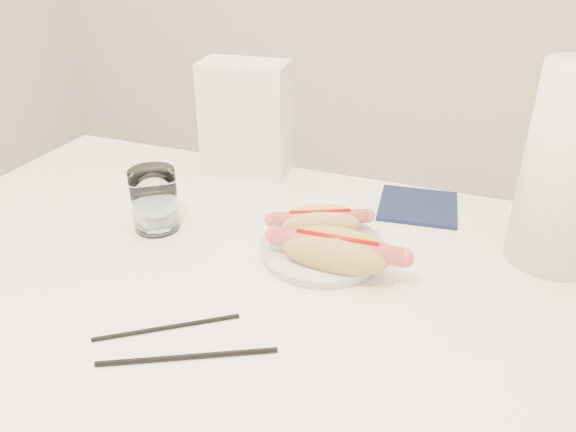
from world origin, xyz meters
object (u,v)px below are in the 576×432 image
(table, at_px, (239,306))
(napkin_box, at_px, (246,119))
(hotdog_right, at_px, (337,251))
(plate, at_px, (322,251))
(paper_towel_roll, at_px, (572,169))
(hotdog_left, at_px, (320,221))
(water_glass, at_px, (154,200))

(table, height_order, napkin_box, napkin_box)
(hotdog_right, xyz_separation_m, napkin_box, (-0.28, 0.30, 0.07))
(plate, relative_size, napkin_box, 0.83)
(napkin_box, xyz_separation_m, paper_towel_roll, (0.58, -0.14, 0.04))
(hotdog_left, bearing_deg, table, -146.70)
(table, relative_size, hotdog_left, 7.95)
(hotdog_left, xyz_separation_m, hotdog_right, (0.05, -0.08, 0.00))
(hotdog_left, xyz_separation_m, paper_towel_roll, (0.35, 0.08, 0.12))
(paper_towel_roll, bearing_deg, plate, -160.32)
(plate, xyz_separation_m, water_glass, (-0.29, -0.02, 0.05))
(table, relative_size, plate, 6.41)
(table, relative_size, water_glass, 11.31)
(water_glass, bearing_deg, plate, 3.79)
(napkin_box, bearing_deg, paper_towel_roll, -19.31)
(hotdog_left, xyz_separation_m, napkin_box, (-0.23, 0.21, 0.08))
(hotdog_right, relative_size, paper_towel_roll, 0.65)
(paper_towel_roll, bearing_deg, hotdog_left, -167.51)
(hotdog_left, height_order, paper_towel_roll, paper_towel_roll)
(plate, height_order, napkin_box, napkin_box)
(plate, bearing_deg, hotdog_left, 114.61)
(table, distance_m, hotdog_left, 0.19)
(hotdog_right, bearing_deg, water_glass, 173.80)
(table, xyz_separation_m, hotdog_left, (0.08, 0.14, 0.10))
(napkin_box, bearing_deg, hotdog_left, -49.28)
(water_glass, bearing_deg, paper_towel_roll, 12.51)
(hotdog_left, bearing_deg, water_glass, 166.99)
(table, relative_size, napkin_box, 5.34)
(water_glass, relative_size, paper_towel_roll, 0.35)
(plate, bearing_deg, water_glass, -176.21)
(plate, distance_m, paper_towel_roll, 0.38)
(hotdog_left, relative_size, hotdog_right, 0.78)
(table, distance_m, paper_towel_roll, 0.53)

